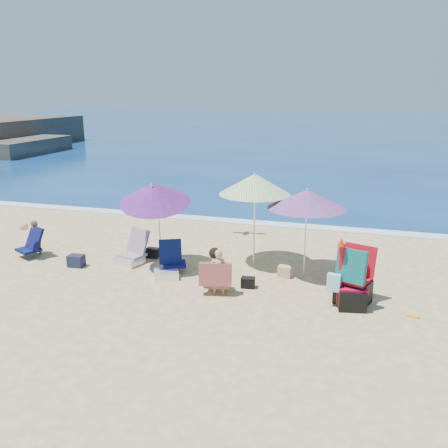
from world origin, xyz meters
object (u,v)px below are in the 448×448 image
(umbrella_blue, at_px, (154,193))
(person_center, at_px, (217,272))
(camp_chair_left, at_px, (352,294))
(person_left, at_px, (34,238))
(chair_rainbow, at_px, (132,255))
(furled_umbrella, at_px, (341,269))
(umbrella_striped, at_px, (255,184))
(umbrella_turquoise, at_px, (307,199))
(camp_chair_right, at_px, (353,283))
(chair_navy, at_px, (169,267))

(umbrella_blue, height_order, person_center, umbrella_blue)
(camp_chair_left, relative_size, person_left, 0.96)
(chair_rainbow, bearing_deg, camp_chair_left, -11.54)
(umbrella_blue, height_order, furled_umbrella, umbrella_blue)
(person_center, bearing_deg, camp_chair_left, 2.51)
(camp_chair_left, distance_m, person_center, 2.50)
(umbrella_striped, bearing_deg, person_center, -99.59)
(umbrella_turquoise, height_order, chair_rainbow, umbrella_turquoise)
(person_left, bearing_deg, furled_umbrella, -6.80)
(umbrella_striped, distance_m, person_center, 2.29)
(furled_umbrella, xyz_separation_m, person_center, (-2.28, -0.10, -0.28))
(umbrella_turquoise, relative_size, umbrella_blue, 0.90)
(umbrella_striped, height_order, furled_umbrella, umbrella_striped)
(umbrella_striped, height_order, camp_chair_right, umbrella_striped)
(furled_umbrella, bearing_deg, umbrella_turquoise, 120.34)
(chair_rainbow, xyz_separation_m, person_left, (-2.47, -0.16, 0.22))
(camp_chair_right, bearing_deg, chair_rainbow, 170.48)
(chair_navy, bearing_deg, camp_chair_right, -5.47)
(umbrella_turquoise, relative_size, chair_navy, 1.95)
(umbrella_turquoise, distance_m, camp_chair_left, 2.19)
(chair_rainbow, height_order, camp_chair_right, camp_chair_right)
(camp_chair_right, distance_m, person_left, 7.34)
(furled_umbrella, distance_m, person_center, 2.29)
(umbrella_turquoise, bearing_deg, furled_umbrella, -59.66)
(umbrella_turquoise, distance_m, furled_umbrella, 1.85)
(chair_navy, bearing_deg, furled_umbrella, -8.84)
(umbrella_striped, xyz_separation_m, furled_umbrella, (1.97, -1.70, -1.11))
(camp_chair_right, relative_size, person_left, 1.20)
(umbrella_striped, relative_size, person_center, 2.32)
(umbrella_blue, distance_m, camp_chair_left, 4.47)
(umbrella_striped, distance_m, camp_chair_left, 3.18)
(camp_chair_left, xyz_separation_m, camp_chair_right, (0.00, 0.18, 0.13))
(furled_umbrella, xyz_separation_m, chair_navy, (-3.54, 0.55, -0.53))
(chair_rainbow, height_order, person_center, person_center)
(chair_rainbow, distance_m, camp_chair_left, 4.94)
(camp_chair_right, height_order, person_left, camp_chair_right)
(furled_umbrella, height_order, person_center, furled_umbrella)
(chair_rainbow, bearing_deg, person_left, -176.34)
(umbrella_turquoise, height_order, person_left, umbrella_turquoise)
(chair_navy, height_order, person_center, person_center)
(furled_umbrella, height_order, camp_chair_right, furled_umbrella)
(camp_chair_right, bearing_deg, umbrella_striped, 145.39)
(furled_umbrella, relative_size, person_left, 1.43)
(camp_chair_left, xyz_separation_m, person_left, (-7.31, 0.83, 0.15))
(umbrella_blue, relative_size, person_left, 2.25)
(umbrella_turquoise, xyz_separation_m, person_left, (-6.28, -0.54, -1.22))
(umbrella_blue, bearing_deg, chair_navy, -34.79)
(furled_umbrella, xyz_separation_m, chair_rainbow, (-4.62, 1.00, -0.52))
(umbrella_blue, bearing_deg, umbrella_turquoise, 10.08)
(camp_chair_left, distance_m, person_left, 7.36)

